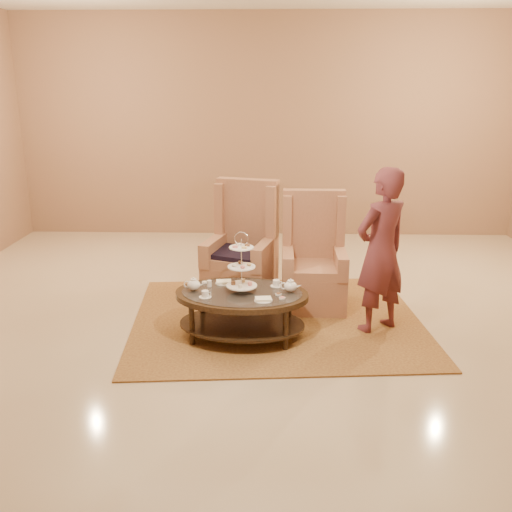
{
  "coord_description": "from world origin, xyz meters",
  "views": [
    {
      "loc": [
        0.1,
        -5.31,
        2.43
      ],
      "look_at": [
        -0.07,
        0.2,
        0.75
      ],
      "focal_mm": 40.0,
      "sensor_mm": 36.0,
      "label": 1
    }
  ],
  "objects_px": {
    "armchair_right": "(313,268)",
    "person": "(381,251)",
    "tea_table": "(242,300)",
    "armchair_left": "(242,258)"
  },
  "relations": [
    {
      "from": "armchair_right",
      "to": "person",
      "type": "bearing_deg",
      "value": -47.49
    },
    {
      "from": "tea_table",
      "to": "person",
      "type": "xyz_separation_m",
      "value": [
        1.37,
        0.24,
        0.44
      ]
    },
    {
      "from": "armchair_left",
      "to": "armchair_right",
      "type": "xyz_separation_m",
      "value": [
        0.81,
        -0.26,
        -0.03
      ]
    },
    {
      "from": "person",
      "to": "armchair_right",
      "type": "bearing_deg",
      "value": -81.96
    },
    {
      "from": "armchair_right",
      "to": "person",
      "type": "relative_size",
      "value": 0.77
    },
    {
      "from": "tea_table",
      "to": "armchair_right",
      "type": "bearing_deg",
      "value": 56.02
    },
    {
      "from": "tea_table",
      "to": "armchair_right",
      "type": "xyz_separation_m",
      "value": [
        0.75,
        0.92,
        0.04
      ]
    },
    {
      "from": "tea_table",
      "to": "armchair_right",
      "type": "distance_m",
      "value": 1.19
    },
    {
      "from": "tea_table",
      "to": "armchair_left",
      "type": "height_order",
      "value": "armchair_left"
    },
    {
      "from": "armchair_right",
      "to": "person",
      "type": "xyz_separation_m",
      "value": [
        0.61,
        -0.68,
        0.4
      ]
    }
  ]
}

